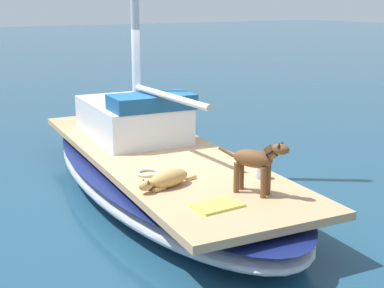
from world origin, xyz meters
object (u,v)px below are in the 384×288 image
object	(u,v)px
sailboat_main	(159,172)
dog_tan	(166,179)
dog_brown	(256,161)
deck_winch	(261,171)
deck_towel	(217,205)
coiled_rope	(148,173)

from	to	relation	value
sailboat_main	dog_tan	distance (m)	1.75
dog_tan	dog_brown	world-z (taller)	dog_brown
dog_tan	deck_winch	distance (m)	1.29
dog_brown	deck_towel	bearing A→B (deg)	-170.30
dog_tan	dog_brown	bearing A→B (deg)	-44.97
dog_tan	coiled_rope	distance (m)	0.61
coiled_rope	deck_towel	bearing A→B (deg)	-85.94
deck_towel	dog_tan	bearing A→B (deg)	100.07
sailboat_main	dog_brown	bearing A→B (deg)	-87.96
dog_tan	dog_brown	xyz separation A→B (m)	(0.80, -0.80, 0.32)
dog_brown	coiled_rope	world-z (taller)	dog_brown
dog_tan	coiled_rope	world-z (taller)	dog_tan
dog_brown	deck_winch	bearing A→B (deg)	44.94
dog_brown	coiled_rope	distance (m)	1.63
sailboat_main	dog_tan	size ratio (longest dim) A/B	7.87
dog_tan	deck_towel	bearing A→B (deg)	-79.93
coiled_rope	deck_towel	xyz separation A→B (m)	(0.11, -1.51, -0.01)
dog_tan	sailboat_main	bearing A→B (deg)	65.09
dog_brown	sailboat_main	bearing A→B (deg)	92.04
deck_winch	coiled_rope	distance (m)	1.53
dog_tan	deck_winch	bearing A→B (deg)	-15.60
deck_winch	deck_towel	xyz separation A→B (m)	(-1.09, -0.56, -0.08)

